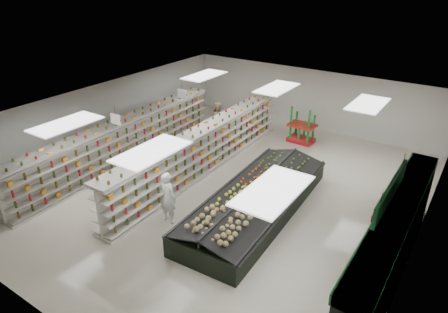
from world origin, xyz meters
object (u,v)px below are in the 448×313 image
Objects in this scene: shopper_main at (168,197)px; gondola_left at (124,143)px; shopper_background at (219,118)px; soda_endcap at (302,127)px; gondola_center at (204,152)px; produce_island at (256,200)px.

gondola_left is at bearing -23.07° from shopper_main.
gondola_left is 6.57× the size of shopper_background.
soda_endcap is (5.64, 6.57, -0.10)m from gondola_left.
shopper_background is (-3.06, 7.46, -0.07)m from shopper_main.
gondola_left is 8.66m from soda_endcap.
gondola_center is 6.08× the size of shopper_main.
gondola_center is at bearing 18.58° from gondola_left.
soda_endcap is (2.17, 5.27, -0.11)m from gondola_center.
produce_island is 6.90m from soda_endcap.
shopper_main is (1.21, -3.70, 0.03)m from gondola_center.
gondola_left is at bearing 156.15° from shopper_background.
soda_endcap is (-1.26, 6.78, 0.31)m from produce_island.
shopper_background is (-1.85, 3.76, -0.04)m from gondola_center.
gondola_left reaches higher than produce_island.
soda_endcap is at bearing 66.18° from gondola_center.
shopper_main is (4.67, -2.40, 0.03)m from gondola_left.
shopper_background is (-4.02, -1.51, 0.07)m from soda_endcap.
gondola_center is at bearing 156.35° from produce_island.
soda_endcap reaches higher than produce_island.
gondola_left is 5.31m from shopper_background.
gondola_center is 6.58× the size of shopper_background.
shopper_background is at bearing 114.71° from gondola_center.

